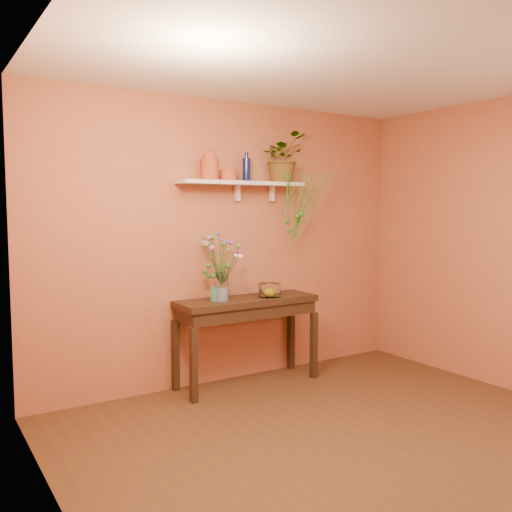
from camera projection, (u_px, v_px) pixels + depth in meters
room at (380, 258)px, 3.65m from camera, size 4.04×4.04×2.70m
sideboard at (247, 311)px, 5.20m from camera, size 1.37×0.44×0.83m
wall_shelf at (243, 184)px, 5.21m from camera, size 1.30×0.24×0.19m
terracotta_jug at (210, 166)px, 4.99m from camera, size 0.18×0.18×0.27m
terracotta_pot at (228, 175)px, 5.11m from camera, size 0.19×0.19×0.10m
blue_bottle at (246, 169)px, 5.22m from camera, size 0.08×0.08×0.28m
spider_plant at (282, 158)px, 5.44m from camera, size 0.54×0.50×0.49m
plant_fronds at (297, 212)px, 5.39m from camera, size 0.57×0.27×0.75m
glass_vase at (222, 289)px, 5.02m from camera, size 0.13×0.13×0.27m
bouquet at (220, 253)px, 4.99m from camera, size 0.40×0.46×0.50m
glass_bowl at (269, 291)px, 5.26m from camera, size 0.21×0.21×0.13m
lemon at (270, 292)px, 5.26m from camera, size 0.08×0.08×0.08m
carton at (215, 294)px, 5.01m from camera, size 0.08×0.06×0.13m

